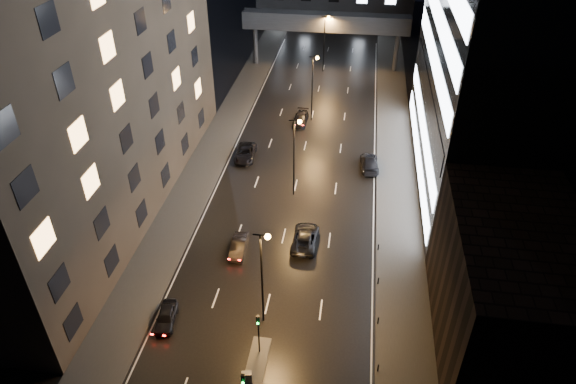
% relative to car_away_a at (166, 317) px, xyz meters
% --- Properties ---
extents(ground, '(160.00, 160.00, 0.00)m').
position_rel_car_away_a_xyz_m(ground, '(8.57, 33.43, -0.67)').
color(ground, black).
rests_on(ground, ground).
extents(sidewalk_left, '(5.00, 110.00, 0.15)m').
position_rel_car_away_a_xyz_m(sidewalk_left, '(-3.93, 28.43, -0.60)').
color(sidewalk_left, '#383533').
rests_on(sidewalk_left, ground).
extents(sidewalk_right, '(5.00, 110.00, 0.15)m').
position_rel_car_away_a_xyz_m(sidewalk_right, '(21.07, 28.43, -0.60)').
color(sidewalk_right, '#383533').
rests_on(sidewalk_right, ground).
extents(building_left, '(15.00, 48.00, 40.00)m').
position_rel_car_away_a_xyz_m(building_left, '(-13.93, 17.43, 19.33)').
color(building_left, '#2D2319').
rests_on(building_left, ground).
extents(building_right_low, '(10.00, 18.00, 12.00)m').
position_rel_car_away_a_xyz_m(building_right_low, '(28.57, 2.43, 5.33)').
color(building_right_low, black).
rests_on(building_right_low, ground).
extents(skybridge, '(30.00, 3.00, 10.00)m').
position_rel_car_away_a_xyz_m(skybridge, '(8.57, 63.43, 7.67)').
color(skybridge, '#333335').
rests_on(skybridge, ground).
extents(median_island, '(1.60, 8.00, 0.15)m').
position_rel_car_away_a_xyz_m(median_island, '(8.87, -4.57, -0.60)').
color(median_island, '#383533').
rests_on(median_island, ground).
extents(traffic_signal_near, '(0.28, 0.34, 4.40)m').
position_rel_car_away_a_xyz_m(traffic_signal_near, '(8.87, -2.08, 2.42)').
color(traffic_signal_near, black).
rests_on(traffic_signal_near, median_island).
extents(bollard_row, '(0.12, 25.12, 0.90)m').
position_rel_car_away_a_xyz_m(bollard_row, '(18.77, -0.07, -0.22)').
color(bollard_row, black).
rests_on(bollard_row, ground).
extents(streetlight_near, '(1.45, 0.50, 10.15)m').
position_rel_car_away_a_xyz_m(streetlight_near, '(8.73, 1.43, 5.83)').
color(streetlight_near, black).
rests_on(streetlight_near, ground).
extents(streetlight_mid_a, '(1.45, 0.50, 10.15)m').
position_rel_car_away_a_xyz_m(streetlight_mid_a, '(8.73, 21.43, 5.83)').
color(streetlight_mid_a, black).
rests_on(streetlight_mid_a, ground).
extents(streetlight_mid_b, '(1.45, 0.50, 10.15)m').
position_rel_car_away_a_xyz_m(streetlight_mid_b, '(8.73, 41.43, 5.83)').
color(streetlight_mid_b, black).
rests_on(streetlight_mid_b, ground).
extents(streetlight_far, '(1.45, 0.50, 10.15)m').
position_rel_car_away_a_xyz_m(streetlight_far, '(8.73, 61.43, 5.83)').
color(streetlight_far, black).
rests_on(streetlight_far, ground).
extents(car_away_a, '(2.08, 4.11, 1.34)m').
position_rel_car_away_a_xyz_m(car_away_a, '(0.00, 0.00, 0.00)').
color(car_away_a, black).
rests_on(car_away_a, ground).
extents(car_away_b, '(1.67, 4.29, 1.39)m').
position_rel_car_away_a_xyz_m(car_away_b, '(4.29, 10.25, 0.02)').
color(car_away_b, black).
rests_on(car_away_b, ground).
extents(car_away_c, '(2.77, 5.56, 1.51)m').
position_rel_car_away_a_xyz_m(car_away_c, '(0.95, 28.97, 0.08)').
color(car_away_c, black).
rests_on(car_away_c, ground).
extents(car_away_d, '(2.18, 5.05, 1.45)m').
position_rel_car_away_a_xyz_m(car_away_d, '(7.07, 40.24, 0.05)').
color(car_away_d, black).
rests_on(car_away_d, ground).
extents(car_toward_a, '(2.66, 5.66, 1.56)m').
position_rel_car_away_a_xyz_m(car_toward_a, '(11.02, 12.55, 0.11)').
color(car_toward_a, black).
rests_on(car_toward_a, ground).
extents(car_toward_b, '(2.64, 5.58, 1.57)m').
position_rel_car_away_a_xyz_m(car_toward_b, '(17.57, 28.84, 0.11)').
color(car_toward_b, black).
rests_on(car_toward_b, ground).
extents(utility_cabinet, '(0.88, 0.62, 1.26)m').
position_rel_car_away_a_xyz_m(utility_cabinet, '(8.47, -5.19, 0.11)').
color(utility_cabinet, '#4C4C4F').
rests_on(utility_cabinet, median_island).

